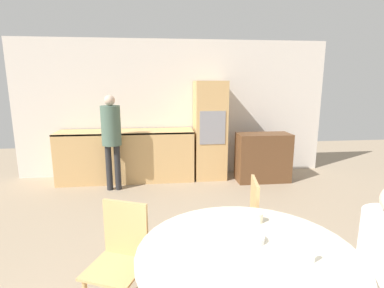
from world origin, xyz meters
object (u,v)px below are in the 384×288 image
(chair_far_right, at_px, (244,219))
(sideboard, at_px, (263,157))
(dining_table, at_px, (246,281))
(chair_far_left, at_px, (121,254))
(person_standing, at_px, (111,132))
(bowl_near, at_px, (252,238))
(cup, at_px, (258,217))
(oven_unit, at_px, (210,130))

(chair_far_right, bearing_deg, sideboard, 166.72)
(dining_table, height_order, chair_far_left, chair_far_left)
(person_standing, height_order, bowl_near, person_standing)
(sideboard, height_order, bowl_near, sideboard)
(bowl_near, bearing_deg, cup, 64.16)
(chair_far_left, distance_m, chair_far_right, 1.23)
(chair_far_left, xyz_separation_m, cup, (1.07, -0.07, 0.28))
(chair_far_left, height_order, chair_far_right, same)
(chair_far_left, height_order, person_standing, person_standing)
(cup, bearing_deg, oven_unit, 86.39)
(oven_unit, relative_size, bowl_near, 10.99)
(chair_far_left, bearing_deg, bowl_near, 3.11)
(chair_far_left, distance_m, cup, 1.11)
(sideboard, distance_m, cup, 3.31)
(chair_far_right, height_order, person_standing, person_standing)
(dining_table, xyz_separation_m, bowl_near, (0.07, 0.13, 0.24))
(oven_unit, xyz_separation_m, dining_table, (-0.42, -3.82, -0.38))
(chair_far_right, distance_m, person_standing, 2.89)
(chair_far_right, xyz_separation_m, cup, (-0.06, -0.55, 0.28))
(dining_table, bearing_deg, cup, 62.81)
(sideboard, distance_m, bowl_near, 3.61)
(dining_table, height_order, bowl_near, bowl_near)
(dining_table, relative_size, cup, 18.09)
(cup, bearing_deg, dining_table, -117.19)
(sideboard, relative_size, dining_table, 0.67)
(chair_far_left, height_order, bowl_near, chair_far_left)
(dining_table, distance_m, person_standing, 3.60)
(person_standing, relative_size, bowl_near, 9.65)
(sideboard, height_order, cup, sideboard)
(oven_unit, xyz_separation_m, cup, (-0.22, -3.42, -0.13))
(sideboard, bearing_deg, oven_unit, 160.24)
(dining_table, bearing_deg, sideboard, 68.58)
(chair_far_right, distance_m, cup, 0.62)
(dining_table, xyz_separation_m, chair_far_right, (0.26, 0.95, -0.03))
(person_standing, distance_m, cup, 3.30)
(dining_table, xyz_separation_m, cup, (0.21, 0.40, 0.25))
(sideboard, relative_size, cup, 12.15)
(dining_table, relative_size, chair_far_right, 1.59)
(sideboard, relative_size, chair_far_left, 1.07)
(oven_unit, xyz_separation_m, chair_far_right, (-0.16, -2.87, -0.41))
(dining_table, height_order, chair_far_right, chair_far_right)
(sideboard, height_order, dining_table, sideboard)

